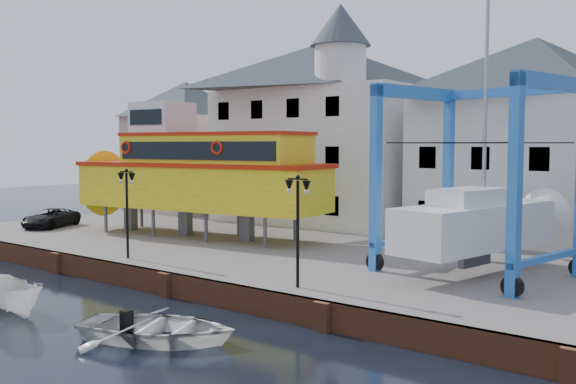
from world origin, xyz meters
The scene contains 13 objects.
ground centered at (0.00, 0.00, 0.00)m, with size 140.00×140.00×0.00m, color black.
hardstanding centered at (0.00, 11.00, 0.50)m, with size 44.00×22.00×1.00m, color slate.
quay_wall centered at (0.00, 0.10, 0.50)m, with size 44.00×0.47×1.00m.
building_pink centered at (-18.00, 18.00, 6.15)m, with size 8.00×7.00×10.30m.
building_white_main centered at (-4.87, 18.39, 7.34)m, with size 14.00×8.30×14.00m.
building_white_right centered at (9.00, 19.00, 6.60)m, with size 12.00×8.00×11.20m.
lamp_post_left centered at (-4.00, 1.20, 4.17)m, with size 1.12×0.32×4.20m.
lamp_post_right centered at (6.00, 1.20, 4.17)m, with size 1.12×0.32×4.20m.
tour_boat centered at (-7.50, 8.14, 4.68)m, with size 18.29×6.45×7.80m.
travel_lift centered at (10.40, 8.56, 3.51)m, with size 7.93×10.29×15.10m.
van centered at (-17.06, 5.26, 1.60)m, with size 1.98×4.30×1.19m, color black.
motorboat_a centered at (-2.44, -5.28, 0.00)m, with size 1.46×3.87×1.50m, color white.
motorboat_b centered at (4.47, -4.23, 0.00)m, with size 3.72×5.22×1.08m, color white.
Camera 1 is at (20.24, -17.58, 6.33)m, focal length 40.00 mm.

